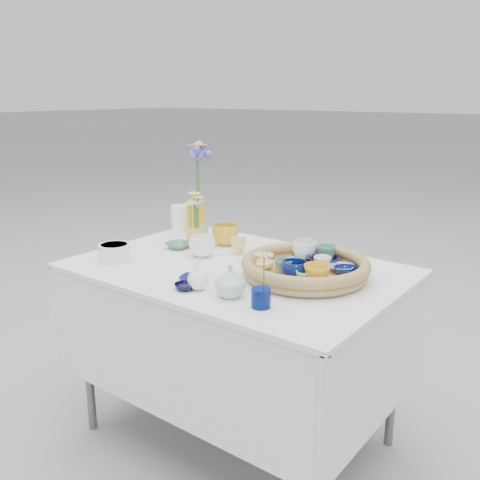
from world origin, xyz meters
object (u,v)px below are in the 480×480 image
Objects in this scene: display_table at (237,435)px; tall_vase_yellow at (196,218)px; bud_vase_seafoam at (230,281)px; wicker_tray at (305,268)px.

tall_vase_yellow is (-0.46, 0.27, 0.85)m from display_table.
display_table is 0.88m from bud_vase_seafoam.
tall_vase_yellow reaches higher than display_table.
bud_vase_seafoam reaches higher than wicker_tray.
tall_vase_yellow reaches higher than wicker_tray.
bud_vase_seafoam is 0.83m from tall_vase_yellow.
display_table is 2.66× the size of wicker_tray.
wicker_tray is 2.85× the size of tall_vase_yellow.
display_table is at bearing 123.54° from bud_vase_seafoam.
bud_vase_seafoam is 0.65× the size of tall_vase_yellow.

